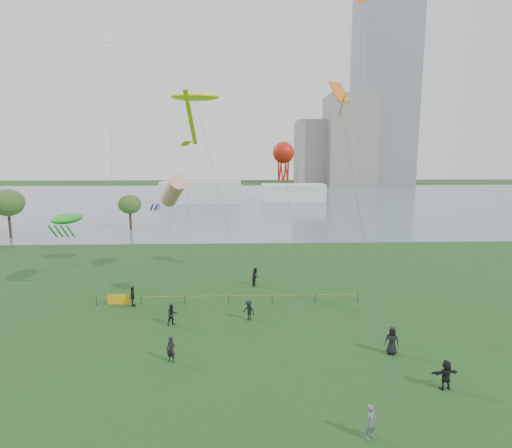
{
  "coord_description": "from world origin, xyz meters",
  "views": [
    {
      "loc": [
        -1.29,
        -24.12,
        13.64
      ],
      "look_at": [
        0.0,
        10.0,
        8.0
      ],
      "focal_mm": 30.0,
      "sensor_mm": 36.0,
      "label": 1
    }
  ],
  "objects_px": {
    "kite_stingray": "(195,98)",
    "kite_octopus": "(283,153)",
    "fence": "(162,299)",
    "kite_flyer": "(371,422)"
  },
  "relations": [
    {
      "from": "fence",
      "to": "kite_octopus",
      "type": "height_order",
      "value": "kite_octopus"
    },
    {
      "from": "kite_stingray",
      "to": "fence",
      "type": "bearing_deg",
      "value": -116.56
    },
    {
      "from": "kite_stingray",
      "to": "kite_octopus",
      "type": "relative_size",
      "value": 1.3
    },
    {
      "from": "kite_flyer",
      "to": "kite_stingray",
      "type": "bearing_deg",
      "value": 83.56
    },
    {
      "from": "kite_flyer",
      "to": "kite_stingray",
      "type": "relative_size",
      "value": 0.09
    },
    {
      "from": "kite_flyer",
      "to": "kite_stingray",
      "type": "xyz_separation_m",
      "value": [
        -10.43,
        23.36,
        17.98
      ]
    },
    {
      "from": "fence",
      "to": "kite_octopus",
      "type": "relative_size",
      "value": 1.62
    },
    {
      "from": "kite_flyer",
      "to": "kite_octopus",
      "type": "relative_size",
      "value": 0.12
    },
    {
      "from": "fence",
      "to": "kite_stingray",
      "type": "bearing_deg",
      "value": 54.3
    },
    {
      "from": "fence",
      "to": "kite_flyer",
      "type": "height_order",
      "value": "kite_flyer"
    }
  ]
}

